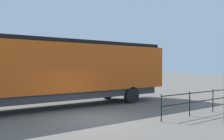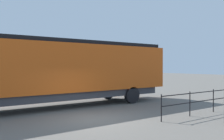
# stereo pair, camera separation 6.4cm
# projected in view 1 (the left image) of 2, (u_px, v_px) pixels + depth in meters

# --- Properties ---
(ground_plane) EXTENTS (120.00, 120.00, 0.00)m
(ground_plane) POSITION_uv_depth(u_px,v_px,m) (94.00, 119.00, 11.73)
(ground_plane) COLOR #666059
(locomotive) EXTENTS (3.12, 15.74, 4.05)m
(locomotive) POSITION_uv_depth(u_px,v_px,m) (61.00, 70.00, 15.14)
(locomotive) COLOR #D15114
(locomotive) RESTS_ON ground_plane
(platform_fence) EXTENTS (0.05, 10.31, 1.24)m
(platform_fence) POSITION_uv_depth(u_px,v_px,m) (223.00, 96.00, 14.21)
(platform_fence) COLOR black
(platform_fence) RESTS_ON ground_plane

